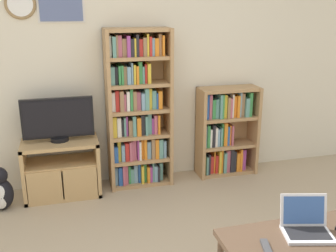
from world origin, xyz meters
TOP-DOWN VIEW (x-y plane):
  - wall_back at (-0.01, 2.21)m, footprint 5.87×0.09m
  - tv_stand at (-0.76, 1.94)m, footprint 0.75×0.41m
  - television at (-0.75, 1.97)m, footprint 0.69×0.18m
  - bookshelf_tall at (0.05, 2.03)m, footprint 0.67×0.31m
  - bookshelf_short at (1.06, 2.04)m, footprint 0.68×0.28m
  - coffee_table at (0.75, -0.04)m, footprint 1.10×0.51m
  - laptop at (0.77, 0.02)m, footprint 0.36×0.32m
  - remote_far_from_laptop at (0.44, -0.08)m, footprint 0.08×0.17m
  - penguin_figurine at (-1.33, 1.77)m, footprint 0.23×0.21m

SIDE VIEW (x-z plane):
  - penguin_figurine at x=-1.33m, z-range -0.02..0.41m
  - tv_stand at x=-0.76m, z-range 0.00..0.58m
  - coffee_table at x=0.75m, z-range 0.19..0.66m
  - remote_far_from_laptop at x=0.44m, z-range 0.48..0.50m
  - bookshelf_short at x=1.06m, z-range -0.01..1.01m
  - laptop at x=0.77m, z-range 0.42..0.65m
  - television at x=-0.75m, z-range 0.58..1.02m
  - bookshelf_tall at x=0.05m, z-range -0.03..1.64m
  - wall_back at x=-0.01m, z-range 0.01..2.61m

